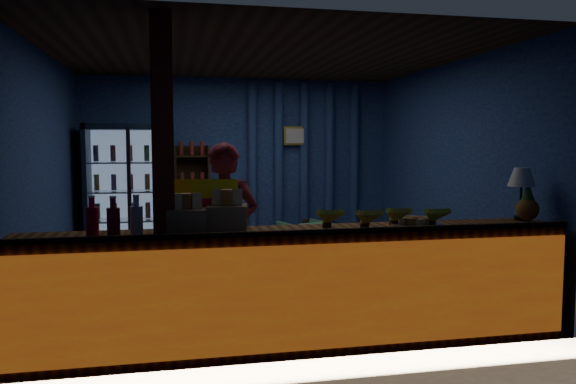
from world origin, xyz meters
The scene contains 19 objects.
ground centered at (0.00, 0.00, 0.00)m, with size 4.60×4.60×0.00m, color #515154.
room_walls centered at (0.00, 0.00, 1.57)m, with size 4.60×4.60×4.60m.
counter centered at (0.00, -1.91, 0.48)m, with size 4.40×0.57×0.99m.
support_post centered at (-1.05, -1.90, 1.30)m, with size 0.16×0.16×2.60m, color maroon.
beverage_cooler centered at (-1.55, 1.92, 0.93)m, with size 1.20×0.62×1.90m.
bottle_shelf centered at (-0.70, 2.06, 0.79)m, with size 0.50×0.28×1.60m.
curtain_folds centered at (1.00, 2.14, 1.30)m, with size 1.74×0.14×2.50m.
framed_picture centered at (0.85, 2.10, 1.75)m, with size 0.36×0.04×0.28m.
shopkeeper centered at (-0.53, -1.26, 0.82)m, with size 0.60×0.39×1.65m, color maroon.
green_chair centered at (0.82, 1.38, 0.28)m, with size 0.59×0.61×0.55m, color #5FBF7A.
side_table centered at (0.86, 1.50, 0.23)m, with size 0.57×0.46×0.56m.
yellow_sign centered at (-0.73, -1.78, 1.15)m, with size 0.51×0.15×0.40m.
soda_bottles centered at (-1.41, -1.96, 1.07)m, with size 0.41×0.17×0.30m.
snack_box_left centered at (-0.57, -1.85, 1.07)m, with size 0.34×0.30×0.33m.
snack_box_centre centered at (-0.88, -1.92, 1.06)m, with size 0.30×0.26×0.31m.
pastry_tray centered at (1.00, -1.89, 0.97)m, with size 0.43×0.43×0.07m.
banana_bunches centered at (0.68, -1.93, 1.04)m, with size 1.13×0.31×0.18m.
table_lamp centered at (2.05, -1.77, 1.32)m, with size 0.24×0.24×0.47m.
pineapple centered at (2.05, -1.87, 1.09)m, with size 0.20×0.20×0.34m.
Camera 1 is at (-0.99, -6.21, 1.63)m, focal length 35.00 mm.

